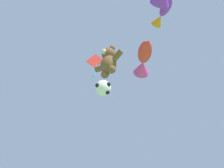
{
  "coord_description": "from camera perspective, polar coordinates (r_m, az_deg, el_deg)",
  "views": [
    {
      "loc": [
        5.83,
        -0.21,
        1.0
      ],
      "look_at": [
        -0.26,
        5.8,
        8.7
      ],
      "focal_mm": 35.0,
      "sensor_mm": 36.0,
      "label": 1
    }
  ],
  "objects": [
    {
      "name": "teddy_bear_kite",
      "position": [
        12.31,
        -0.95,
        5.94
      ],
      "size": [
        2.12,
        0.93,
        2.15
      ],
      "color": "brown"
    },
    {
      "name": "soccer_ball_kite",
      "position": [
        11.3,
        -2.3,
        -1.03
      ],
      "size": [
        0.92,
        0.92,
        0.85
      ],
      "color": "white"
    },
    {
      "name": "fish_kite_crimson",
      "position": [
        12.98,
        8.2,
        6.2
      ],
      "size": [
        2.36,
        2.28,
        0.97
      ],
      "color": "red"
    },
    {
      "name": "fish_kite_violet",
      "position": [
        12.63,
        12.93,
        17.38
      ],
      "size": [
        1.69,
        1.2,
        0.62
      ],
      "color": "purple"
    },
    {
      "name": "diamond_kite",
      "position": [
        16.05,
        -4.51,
        5.76
      ],
      "size": [
        1.08,
        0.92,
        2.56
      ],
      "color": "red"
    }
  ]
}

